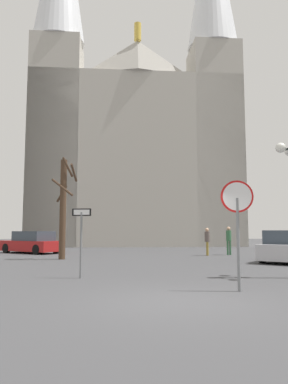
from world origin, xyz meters
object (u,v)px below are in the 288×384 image
at_px(pedestrian_walking, 207,239).
at_px(bare_tree, 63,206).
at_px(cathedral, 135,135).
at_px(pedestrian_standing, 229,238).
at_px(stop_sign, 237,212).
at_px(one_way_arrow_sign, 81,234).
at_px(parked_car_near_red, 32,243).

bearing_deg(pedestrian_walking, bare_tree, -162.17).
bearing_deg(pedestrian_walking, cathedral, 104.34).
bearing_deg(pedestrian_standing, pedestrian_walking, -161.70).
xyz_separation_m(stop_sign, pedestrian_walking, (1.95, 13.22, -0.97)).
distance_m(one_way_arrow_sign, parked_car_near_red, 14.25).
xyz_separation_m(bare_tree, pedestrian_walking, (8.32, 2.68, -1.82)).
height_order(parked_car_near_red, pedestrian_standing, pedestrian_standing).
distance_m(one_way_arrow_sign, pedestrian_standing, 13.45).
distance_m(cathedral, pedestrian_walking, 20.38).
relative_size(cathedral, pedestrian_walking, 23.35).
distance_m(parked_car_near_red, pedestrian_standing, 13.05).
bearing_deg(one_way_arrow_sign, pedestrian_standing, 54.83).
height_order(bare_tree, pedestrian_standing, bare_tree).
distance_m(cathedral, one_way_arrow_sign, 29.23).
bearing_deg(stop_sign, parked_car_near_red, 120.50).
height_order(parked_car_near_red, pedestrian_walking, pedestrian_walking).
relative_size(parked_car_near_red, pedestrian_standing, 2.69).
distance_m(bare_tree, pedestrian_standing, 10.43).
bearing_deg(parked_car_near_red, one_way_arrow_sign, -69.03).
xyz_separation_m(stop_sign, bare_tree, (-6.37, 10.55, 0.85)).
xyz_separation_m(one_way_arrow_sign, pedestrian_walking, (6.28, 10.51, -0.40)).
distance_m(cathedral, bare_tree, 21.77).
distance_m(bare_tree, pedestrian_walking, 8.93).
bearing_deg(stop_sign, bare_tree, 121.15).
height_order(cathedral, one_way_arrow_sign, cathedral).
distance_m(stop_sign, bare_tree, 12.35).
height_order(stop_sign, pedestrian_walking, stop_sign).
height_order(bare_tree, parked_car_near_red, bare_tree).
relative_size(cathedral, stop_sign, 13.98).
xyz_separation_m(one_way_arrow_sign, pedestrian_standing, (7.74, 10.99, -0.34)).
bearing_deg(pedestrian_standing, cathedral, 109.46).
bearing_deg(bare_tree, one_way_arrow_sign, -75.40).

